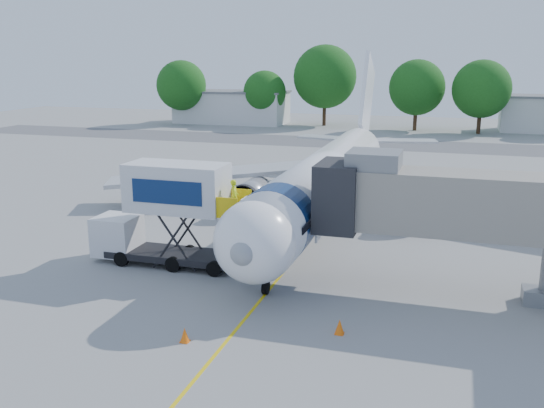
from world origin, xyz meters
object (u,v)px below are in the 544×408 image
(jet_bridge, at_px, (450,204))
(catering_hiloader, at_px, (167,214))
(ground_tug, at_px, (260,375))
(aircraft, at_px, (327,178))

(jet_bridge, distance_m, catering_hiloader, 14.35)
(jet_bridge, bearing_deg, ground_tug, -116.67)
(aircraft, relative_size, catering_hiloader, 4.44)
(aircraft, bearing_deg, ground_tug, -83.54)
(catering_hiloader, xyz_separation_m, ground_tug, (8.77, -10.93, -2.00))
(aircraft, xyz_separation_m, ground_tug, (2.50, -22.06, -2.19))
(jet_bridge, relative_size, ground_tug, 3.46)
(jet_bridge, height_order, ground_tug, jet_bridge)
(jet_bridge, distance_m, ground_tug, 12.75)
(catering_hiloader, bearing_deg, jet_bridge, 0.01)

